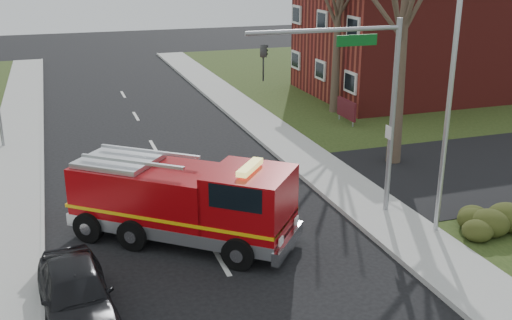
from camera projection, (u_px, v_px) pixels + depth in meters
name	position (u px, v px, depth m)	size (l,w,h in m)	color
ground	(220.00, 260.00, 17.97)	(120.00, 120.00, 0.00)	black
sidewalk_right	(401.00, 229.00, 19.83)	(2.40, 80.00, 0.15)	#9F9F99
brick_building	(428.00, 38.00, 38.70)	(15.40, 10.40, 7.25)	maroon
health_center_sign	(346.00, 109.00, 32.08)	(0.12, 2.00, 1.40)	#4C111A
hedge_corner	(493.00, 216.00, 19.62)	(2.80, 2.00, 0.90)	#333C16
traffic_signal_mast	(360.00, 85.00, 19.38)	(5.29, 0.18, 6.80)	gray
streetlight_pole	(448.00, 99.00, 18.22)	(1.48, 0.16, 8.40)	#B7BABF
fire_engine	(185.00, 203.00, 18.87)	(6.97, 6.29, 2.84)	#95060A
parked_car_maroon	(76.00, 293.00, 14.88)	(1.70, 4.23, 1.44)	black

